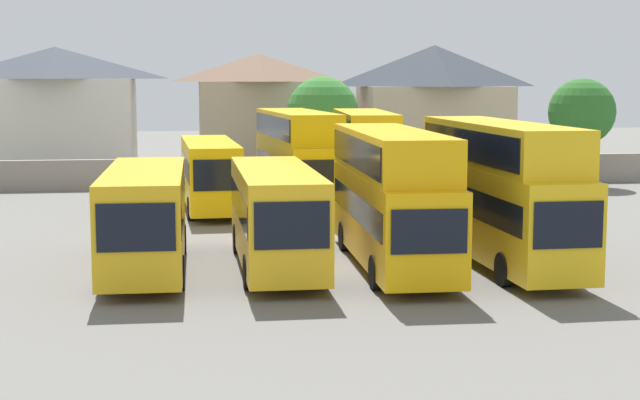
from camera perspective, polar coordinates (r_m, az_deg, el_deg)
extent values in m
plane|color=slate|center=(51.48, -2.32, -0.12)|extent=(140.00, 140.00, 0.00)
cube|color=gray|center=(58.40, -3.01, 1.64)|extent=(56.00, 0.50, 1.80)
cube|color=gold|center=(33.46, -10.29, -0.90)|extent=(2.69, 10.25, 3.15)
cube|color=black|center=(28.34, -10.82, -1.61)|extent=(2.27, 0.10, 1.42)
cube|color=black|center=(33.41, -10.30, -0.26)|extent=(2.72, 9.43, 0.99)
cylinder|color=black|center=(30.53, -8.30, -4.27)|extent=(0.31, 1.10, 1.10)
cylinder|color=black|center=(30.67, -12.74, -4.33)|extent=(0.31, 1.10, 1.10)
cylinder|color=black|center=(36.76, -8.15, -2.31)|extent=(0.31, 1.10, 1.10)
cylinder|color=black|center=(36.87, -11.83, -2.36)|extent=(0.31, 1.10, 1.10)
cube|color=yellow|center=(33.41, -2.64, -0.81)|extent=(2.54, 10.28, 3.14)
cube|color=black|center=(28.27, -1.67, -1.51)|extent=(2.23, 0.08, 1.41)
cube|color=black|center=(33.36, -2.65, -0.17)|extent=(2.58, 9.46, 0.99)
cylinder|color=black|center=(30.65, 0.11, -4.15)|extent=(0.30, 1.10, 1.10)
cylinder|color=black|center=(30.42, -4.26, -4.26)|extent=(0.30, 1.10, 1.10)
cylinder|color=black|center=(36.87, -1.29, -2.21)|extent=(0.30, 1.10, 1.10)
cylinder|color=black|center=(36.68, -4.91, -2.28)|extent=(0.30, 1.10, 1.10)
cube|color=#F3B00B|center=(33.71, 4.26, -0.94)|extent=(2.81, 11.37, 2.92)
cube|color=black|center=(28.17, 6.48, -1.87)|extent=(2.26, 0.13, 1.32)
cube|color=black|center=(33.66, 4.27, -0.35)|extent=(2.83, 10.47, 0.92)
cube|color=#F3B00B|center=(33.74, 4.21, 2.85)|extent=(2.75, 10.81, 1.50)
cube|color=black|center=(33.74, 4.21, 2.85)|extent=(2.83, 10.24, 1.05)
cylinder|color=black|center=(30.81, 7.66, -4.16)|extent=(0.32, 1.11, 1.10)
cylinder|color=black|center=(30.31, 3.31, -4.29)|extent=(0.32, 1.11, 1.10)
cylinder|color=black|center=(37.54, 5.00, -2.06)|extent=(0.32, 1.11, 1.10)
cylinder|color=black|center=(37.13, 1.42, -2.14)|extent=(0.32, 1.11, 1.10)
cube|color=yellow|center=(34.79, 10.58, -0.62)|extent=(2.70, 11.74, 3.13)
cube|color=black|center=(29.35, 14.46, -1.44)|extent=(2.15, 0.13, 1.41)
cube|color=black|center=(34.74, 10.59, 0.00)|extent=(2.72, 10.81, 0.98)
cube|color=yellow|center=(34.83, 10.50, 3.26)|extent=(2.64, 11.16, 1.55)
cube|color=black|center=(34.83, 10.50, 3.26)|extent=(2.71, 10.57, 1.09)
cylinder|color=black|center=(32.11, 14.60, -3.86)|extent=(0.32, 1.11, 1.10)
cylinder|color=black|center=(31.28, 10.82, -4.05)|extent=(0.32, 1.11, 1.10)
cylinder|color=black|center=(38.74, 10.29, -1.86)|extent=(0.32, 1.11, 1.10)
cylinder|color=black|center=(38.05, 7.09, -1.96)|extent=(0.32, 1.11, 1.10)
cube|color=yellow|center=(48.28, -6.53, 1.63)|extent=(2.80, 10.41, 3.11)
cube|color=black|center=(43.10, -6.10, 1.46)|extent=(2.12, 0.16, 1.40)
cube|color=black|center=(48.25, -6.54, 2.07)|extent=(2.81, 9.59, 0.98)
cylinder|color=black|center=(45.36, -4.85, -0.45)|extent=(0.34, 1.11, 1.10)
cylinder|color=black|center=(45.21, -7.65, -0.51)|extent=(0.34, 1.11, 1.10)
cylinder|color=black|center=(51.68, -5.51, 0.49)|extent=(0.34, 1.11, 1.10)
cylinder|color=black|center=(51.55, -7.97, 0.44)|extent=(0.34, 1.11, 1.10)
cube|color=yellow|center=(48.26, -1.29, 1.66)|extent=(3.39, 10.94, 3.10)
cube|color=black|center=(42.95, 0.10, 1.47)|extent=(2.25, 0.25, 1.39)
cube|color=black|center=(48.22, -1.29, 2.10)|extent=(3.36, 10.08, 0.97)
cube|color=yellow|center=(48.35, -1.36, 4.39)|extent=(3.29, 10.40, 1.48)
cube|color=black|center=(48.35, -1.36, 4.39)|extent=(3.34, 9.87, 1.04)
cylinder|color=black|center=(45.42, 0.99, -0.41)|extent=(0.38, 1.12, 1.10)
cylinder|color=black|center=(44.94, -1.94, -0.50)|extent=(0.38, 1.12, 1.10)
cylinder|color=black|center=(51.89, -0.72, 0.55)|extent=(0.38, 1.12, 1.10)
cylinder|color=black|center=(51.46, -3.29, 0.49)|extent=(0.38, 1.12, 1.10)
cube|color=yellow|center=(48.81, 2.67, 1.62)|extent=(3.16, 10.48, 2.93)
cube|color=black|center=(43.65, 3.46, 1.41)|extent=(2.15, 0.23, 1.32)
cube|color=black|center=(48.78, 2.68, 2.04)|extent=(3.15, 9.66, 0.92)
cube|color=yellow|center=(48.90, 2.66, 4.30)|extent=(3.08, 9.96, 1.61)
cube|color=black|center=(48.90, 2.66, 4.30)|extent=(3.13, 9.45, 1.12)
cylinder|color=black|center=(45.95, 4.51, -0.34)|extent=(0.38, 1.12, 1.10)
cylinder|color=black|center=(45.67, 1.73, -0.37)|extent=(0.38, 1.12, 1.10)
cylinder|color=black|center=(52.25, 3.49, 0.59)|extent=(0.38, 1.12, 1.10)
cylinder|color=black|center=(52.01, 1.03, 0.57)|extent=(0.38, 1.12, 1.10)
cube|color=silver|center=(67.87, -15.26, 4.18)|extent=(10.26, 7.83, 6.52)
pyramid|color=#3D424C|center=(67.79, -15.38, 7.83)|extent=(10.77, 8.23, 2.13)
cube|color=tan|center=(68.34, -3.63, 4.36)|extent=(8.25, 6.23, 6.32)
pyramid|color=brown|center=(68.25, -3.66, 7.82)|extent=(8.67, 6.54, 1.93)
cube|color=#C6B293|center=(69.93, 6.72, 4.24)|extent=(10.17, 6.59, 5.97)
pyramid|color=#3D424C|center=(69.84, 6.78, 7.88)|extent=(10.68, 6.92, 2.91)
cylinder|color=brown|center=(61.00, 15.12, 2.26)|extent=(0.57, 0.57, 3.11)
sphere|color=#2D6B28|center=(60.82, 15.21, 5.05)|extent=(4.06, 4.06, 4.06)
cylinder|color=brown|center=(61.23, 0.15, 2.37)|extent=(0.46, 0.46, 2.78)
sphere|color=#387F33|center=(61.05, 0.15, 5.17)|extent=(4.59, 4.59, 4.59)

